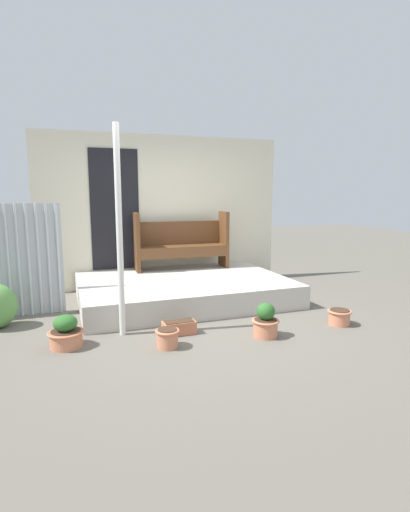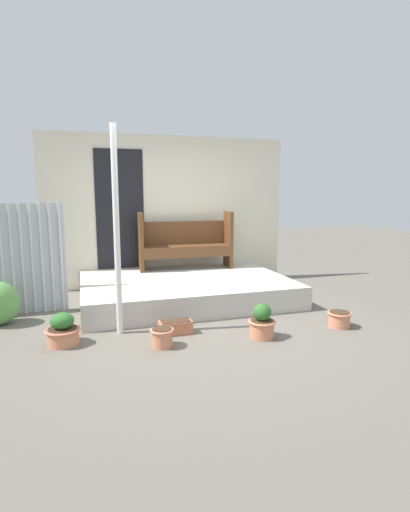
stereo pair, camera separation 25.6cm
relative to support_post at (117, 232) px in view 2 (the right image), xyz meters
name	(u,v)px [view 2 (the right image)]	position (x,y,z in m)	size (l,w,h in m)	color
ground_plane	(193,323)	(0.92, 0.11, -1.19)	(24.00, 24.00, 0.00)	#666056
porch_slab	(185,289)	(1.10, 1.22, -1.02)	(3.07, 2.21, 0.34)	beige
house_wall	(166,211)	(1.06, 2.35, 0.11)	(4.27, 0.08, 2.60)	beige
support_post	(117,232)	(0.00, 0.00, 0.00)	(0.07, 0.07, 2.38)	white
bench	(185,241)	(1.31, 2.00, -0.38)	(1.60, 0.47, 0.97)	brown
flower_pot_left	(63,331)	(-0.62, -0.18, -1.04)	(0.38, 0.38, 0.36)	tan
flower_pot_middle	(162,337)	(0.39, -0.56, -1.08)	(0.26, 0.26, 0.20)	tan
flower_pot_right	(262,323)	(1.53, -0.62, -1.02)	(0.32, 0.32, 0.40)	tan
flower_pot_far_right	(339,318)	(2.60, -0.57, -1.08)	(0.30, 0.30, 0.19)	tan
planter_box_rect	(176,327)	(0.62, -0.21, -1.11)	(0.38, 0.18, 0.16)	#C67251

